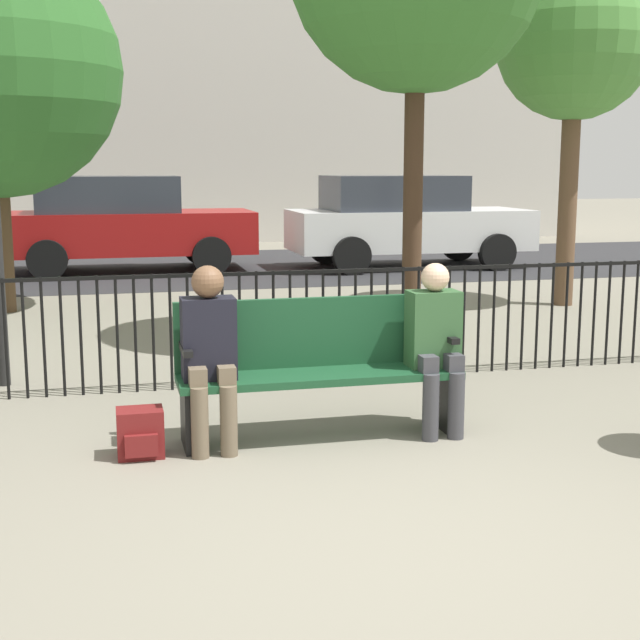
# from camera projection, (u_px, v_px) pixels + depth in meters

# --- Properties ---
(ground_plane) EXTENTS (80.00, 80.00, 0.00)m
(ground_plane) POSITION_uv_depth(u_px,v_px,m) (406.00, 544.00, 4.28)
(ground_plane) COLOR gray
(park_bench) EXTENTS (1.87, 0.45, 0.92)m
(park_bench) POSITION_uv_depth(u_px,v_px,m) (317.00, 363.00, 5.94)
(park_bench) COLOR #194728
(park_bench) RESTS_ON ground
(seated_person_0) EXTENTS (0.34, 0.39, 1.18)m
(seated_person_0) POSITION_uv_depth(u_px,v_px,m) (210.00, 348.00, 5.62)
(seated_person_0) COLOR brown
(seated_person_0) RESTS_ON ground
(seated_person_1) EXTENTS (0.34, 0.39, 1.16)m
(seated_person_1) POSITION_uv_depth(u_px,v_px,m) (436.00, 339.00, 5.98)
(seated_person_1) COLOR #3D3D42
(seated_person_1) RESTS_ON ground
(backpack) EXTENTS (0.29, 0.26, 0.30)m
(backpack) POSITION_uv_depth(u_px,v_px,m) (140.00, 433.00, 5.55)
(backpack) COLOR maroon
(backpack) RESTS_ON ground
(fence_railing) EXTENTS (9.01, 0.03, 0.95)m
(fence_railing) POSITION_uv_depth(u_px,v_px,m) (274.00, 318.00, 7.33)
(fence_railing) COLOR black
(fence_railing) RESTS_ON ground
(tree_1) EXTENTS (1.96, 1.96, 4.31)m
(tree_1) POSITION_uv_depth(u_px,v_px,m) (575.00, 44.00, 11.06)
(tree_1) COLOR brown
(tree_1) RESTS_ON ground
(street_surface) EXTENTS (24.00, 6.00, 0.01)m
(street_surface) POSITION_uv_depth(u_px,v_px,m) (184.00, 268.00, 15.77)
(street_surface) COLOR #2B2B2D
(street_surface) RESTS_ON ground
(parked_car_0) EXTENTS (4.20, 1.94, 1.62)m
(parked_car_0) POSITION_uv_depth(u_px,v_px,m) (123.00, 222.00, 15.11)
(parked_car_0) COLOR maroon
(parked_car_0) RESTS_ON ground
(parked_car_1) EXTENTS (4.20, 1.94, 1.62)m
(parked_car_1) POSITION_uv_depth(u_px,v_px,m) (404.00, 220.00, 15.75)
(parked_car_1) COLOR silver
(parked_car_1) RESTS_ON ground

